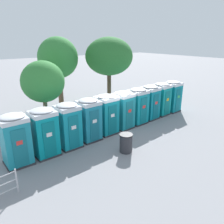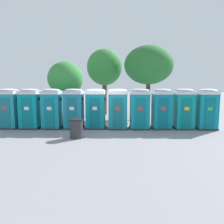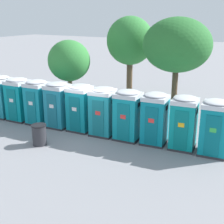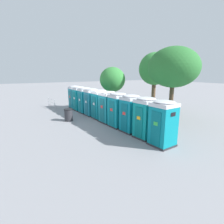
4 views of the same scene
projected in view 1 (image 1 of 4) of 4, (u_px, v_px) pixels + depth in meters
name	position (u px, v px, depth m)	size (l,w,h in m)	color
ground_plane	(113.00, 129.00, 14.65)	(120.00, 120.00, 0.00)	gray
portapotty_0	(16.00, 140.00, 10.24)	(1.28, 1.25, 2.54)	#2D2D33
portapotty_1	(44.00, 132.00, 11.06)	(1.28, 1.27, 2.54)	#2D2D33
portapotty_2	(68.00, 125.00, 11.93)	(1.22, 1.26, 2.54)	#2D2D33
portapotty_3	(89.00, 119.00, 12.80)	(1.23, 1.25, 2.54)	#2D2D33
portapotty_4	(107.00, 114.00, 13.70)	(1.28, 1.27, 2.54)	#2D2D33
portapotty_5	(123.00, 110.00, 14.52)	(1.31, 1.31, 2.54)	#2D2D33
portapotty_6	(138.00, 106.00, 15.38)	(1.31, 1.28, 2.54)	#2D2D33
portapotty_7	(150.00, 102.00, 16.28)	(1.27, 1.30, 2.54)	#2D2D33
portapotty_8	(161.00, 99.00, 17.14)	(1.28, 1.31, 2.54)	#2D2D33
portapotty_9	(172.00, 96.00, 17.96)	(1.31, 1.30, 2.54)	#2D2D33
street_tree_0	(58.00, 58.00, 17.44)	(3.19, 3.19, 5.96)	brown
street_tree_1	(109.00, 57.00, 18.34)	(3.98, 3.98, 5.94)	#4C3826
street_tree_2	(43.00, 82.00, 13.69)	(2.69, 2.69, 4.53)	brown
trash_can	(126.00, 143.00, 11.62)	(0.72, 0.72, 1.02)	#2D2D33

